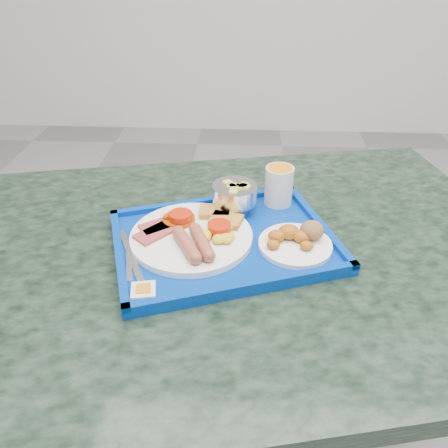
% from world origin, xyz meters
% --- Properties ---
extents(table, '(1.46, 1.13, 0.82)m').
position_xyz_m(table, '(-0.32, 0.19, 0.61)').
color(table, slate).
rests_on(table, floor).
extents(tray, '(0.53, 0.46, 0.03)m').
position_xyz_m(tray, '(-0.32, 0.20, 0.83)').
color(tray, '#03349B').
rests_on(tray, table).
extents(main_plate, '(0.26, 0.26, 0.04)m').
position_xyz_m(main_plate, '(-0.39, 0.19, 0.85)').
color(main_plate, white).
rests_on(main_plate, tray).
extents(bread_plate, '(0.15, 0.15, 0.05)m').
position_xyz_m(bread_plate, '(-0.17, 0.18, 0.85)').
color(bread_plate, white).
rests_on(bread_plate, tray).
extents(fruit_bowl, '(0.10, 0.10, 0.07)m').
position_xyz_m(fruit_bowl, '(-0.30, 0.31, 0.88)').
color(fruit_bowl, silver).
rests_on(fruit_bowl, tray).
extents(juice_cup, '(0.07, 0.07, 0.09)m').
position_xyz_m(juice_cup, '(-0.20, 0.36, 0.89)').
color(juice_cup, silver).
rests_on(juice_cup, tray).
extents(spoon, '(0.07, 0.19, 0.01)m').
position_xyz_m(spoon, '(-0.49, 0.18, 0.84)').
color(spoon, silver).
rests_on(spoon, tray).
extents(knife, '(0.09, 0.17, 0.00)m').
position_xyz_m(knife, '(-0.51, 0.13, 0.84)').
color(knife, silver).
rests_on(knife, tray).
extents(jam_packet, '(0.05, 0.05, 0.02)m').
position_xyz_m(jam_packet, '(-0.46, 0.02, 0.84)').
color(jam_packet, white).
rests_on(jam_packet, tray).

